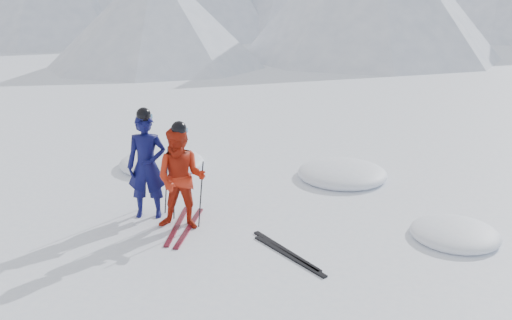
% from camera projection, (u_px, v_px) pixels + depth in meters
% --- Properties ---
extents(ground, '(160.00, 160.00, 0.00)m').
position_uv_depth(ground, '(330.00, 239.00, 9.28)').
color(ground, white).
rests_on(ground, ground).
extents(skier_blue, '(0.84, 0.71, 1.98)m').
position_uv_depth(skier_blue, '(147.00, 166.00, 9.93)').
color(skier_blue, '#0B0D44').
rests_on(skier_blue, ground).
extents(skier_red, '(1.05, 0.90, 1.85)m').
position_uv_depth(skier_red, '(181.00, 179.00, 9.46)').
color(skier_red, '#AF220E').
rests_on(skier_red, ground).
extents(pole_blue_left, '(0.13, 0.09, 1.31)m').
position_uv_depth(pole_blue_left, '(138.00, 178.00, 10.27)').
color(pole_blue_left, black).
rests_on(pole_blue_left, ground).
extents(pole_blue_right, '(0.13, 0.08, 1.32)m').
position_uv_depth(pole_blue_right, '(167.00, 180.00, 10.17)').
color(pole_blue_right, black).
rests_on(pole_blue_right, ground).
extents(pole_red_left, '(0.12, 0.10, 1.23)m').
position_uv_depth(pole_red_left, '(174.00, 188.00, 9.88)').
color(pole_red_left, black).
rests_on(pole_red_left, ground).
extents(pole_red_right, '(0.12, 0.09, 1.23)m').
position_uv_depth(pole_red_right, '(201.00, 195.00, 9.58)').
color(pole_red_right, black).
rests_on(pole_red_right, ground).
extents(ski_worn_left, '(0.56, 1.66, 0.03)m').
position_uv_depth(ski_worn_left, '(177.00, 225.00, 9.78)').
color(ski_worn_left, black).
rests_on(ski_worn_left, ground).
extents(ski_worn_right, '(0.45, 1.68, 0.03)m').
position_uv_depth(ski_worn_right, '(189.00, 227.00, 9.70)').
color(ski_worn_right, black).
rests_on(ski_worn_right, ground).
extents(ski_loose_a, '(1.46, 1.03, 0.03)m').
position_uv_depth(ski_loose_a, '(286.00, 251.00, 8.85)').
color(ski_loose_a, black).
rests_on(ski_loose_a, ground).
extents(ski_loose_b, '(1.49, 0.98, 0.03)m').
position_uv_depth(ski_loose_b, '(289.00, 256.00, 8.68)').
color(ski_loose_b, black).
rests_on(ski_loose_b, ground).
extents(snow_lumps, '(8.48, 4.13, 0.44)m').
position_uv_depth(snow_lumps, '(277.00, 181.00, 12.09)').
color(snow_lumps, white).
rests_on(snow_lumps, ground).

